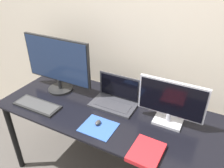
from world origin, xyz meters
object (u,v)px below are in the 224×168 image
(monitor_right, at_px, (171,102))
(book, at_px, (146,152))
(keyboard, at_px, (37,105))
(laptop, at_px, (116,97))
(monitor_left, at_px, (57,64))
(mouse, at_px, (98,123))

(monitor_right, height_order, book, monitor_right)
(monitor_right, distance_m, keyboard, 1.05)
(laptop, distance_m, keyboard, 0.64)
(monitor_right, bearing_deg, book, -95.91)
(monitor_left, distance_m, book, 1.05)
(monitor_left, distance_m, laptop, 0.58)
(monitor_right, xyz_separation_m, mouse, (-0.44, -0.26, -0.16))
(keyboard, bearing_deg, monitor_right, 16.46)
(monitor_left, bearing_deg, laptop, 4.52)
(monitor_left, xyz_separation_m, monitor_right, (1.00, 0.00, -0.08))
(laptop, xyz_separation_m, keyboard, (-0.55, -0.34, -0.05))
(mouse, relative_size, book, 0.24)
(laptop, relative_size, mouse, 6.51)
(monitor_right, relative_size, keyboard, 1.18)
(monitor_right, distance_m, mouse, 0.54)
(monitor_left, height_order, monitor_right, monitor_left)
(monitor_right, relative_size, book, 1.97)
(monitor_right, xyz_separation_m, laptop, (-0.45, 0.04, -0.12))
(keyboard, height_order, book, book)
(mouse, bearing_deg, monitor_left, 154.84)
(laptop, bearing_deg, keyboard, -148.28)
(keyboard, xyz_separation_m, mouse, (0.56, 0.03, 0.01))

